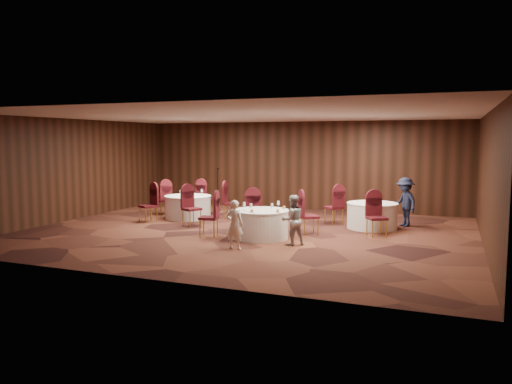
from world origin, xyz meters
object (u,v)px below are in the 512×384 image
at_px(table_main, 260,224).
at_px(woman_b, 292,220).
at_px(mic_stand, 218,198).
at_px(man_c, 405,202).
at_px(woman_a, 235,225).
at_px(table_right, 372,215).
at_px(table_left, 188,207).

relative_size(table_main, woman_b, 1.19).
bearing_deg(mic_stand, man_c, -9.00).
height_order(mic_stand, woman_a, mic_stand).
bearing_deg(table_right, woman_a, -122.94).
bearing_deg(woman_b, woman_a, -2.44).
relative_size(table_right, man_c, 1.00).
relative_size(table_right, woman_b, 1.18).
height_order(woman_b, man_c, man_c).
relative_size(table_left, woman_b, 1.23).
bearing_deg(table_main, mic_stand, 127.70).
bearing_deg(man_c, table_left, -120.31).
xyz_separation_m(woman_a, man_c, (3.40, 4.67, 0.14)).
relative_size(table_main, table_right, 1.01).
distance_m(table_left, man_c, 6.77).
distance_m(table_left, mic_stand, 2.10).
height_order(mic_stand, man_c, mic_stand).
bearing_deg(table_left, table_main, -33.15).
height_order(table_right, woman_a, woman_a).
distance_m(woman_a, man_c, 5.78).
bearing_deg(table_main, table_right, 45.82).
bearing_deg(woman_a, woman_b, -142.84).
xyz_separation_m(table_main, table_right, (2.46, 2.53, -0.00)).
bearing_deg(woman_a, mic_stand, -62.95).
bearing_deg(woman_b, table_left, -73.55).
xyz_separation_m(table_main, mic_stand, (-3.32, 4.30, 0.06)).
bearing_deg(table_left, mic_stand, 88.66).
xyz_separation_m(table_left, table_right, (5.84, 0.33, 0.00)).
relative_size(table_left, table_right, 1.04).
height_order(table_main, mic_stand, mic_stand).
xyz_separation_m(table_right, woman_b, (-1.44, -3.03, 0.24)).
bearing_deg(woman_a, table_right, -125.33).
relative_size(table_left, woman_a, 1.30).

